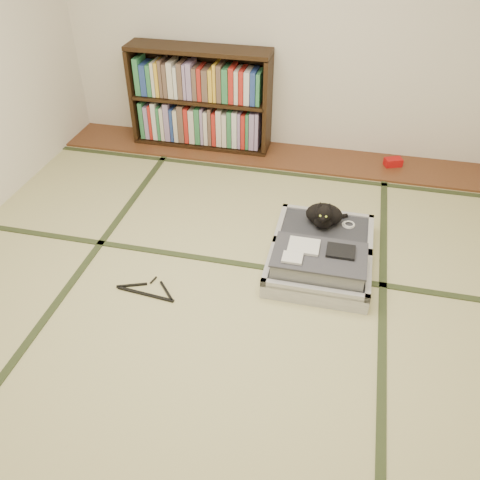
# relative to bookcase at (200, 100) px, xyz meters

# --- Properties ---
(floor) EXTENTS (4.50, 4.50, 0.00)m
(floor) POSITION_rel_bookcase_xyz_m (0.72, -2.07, -0.45)
(floor) COLOR tan
(floor) RESTS_ON ground
(wood_strip) EXTENTS (4.00, 0.50, 0.02)m
(wood_strip) POSITION_rel_bookcase_xyz_m (0.72, -0.07, -0.44)
(wood_strip) COLOR brown
(wood_strip) RESTS_ON ground
(red_item) EXTENTS (0.17, 0.14, 0.07)m
(red_item) POSITION_rel_bookcase_xyz_m (1.79, -0.04, -0.40)
(red_item) COLOR #B10E0E
(red_item) RESTS_ON wood_strip
(room_shell) EXTENTS (4.50, 4.50, 4.50)m
(room_shell) POSITION_rel_bookcase_xyz_m (0.72, -2.07, 1.01)
(room_shell) COLOR white
(room_shell) RESTS_ON ground
(tatami_borders) EXTENTS (4.00, 4.50, 0.01)m
(tatami_borders) POSITION_rel_bookcase_xyz_m (0.72, -1.58, -0.45)
(tatami_borders) COLOR #2D381E
(tatami_borders) RESTS_ON ground
(bookcase) EXTENTS (1.29, 0.29, 0.92)m
(bookcase) POSITION_rel_bookcase_xyz_m (0.00, 0.00, 0.00)
(bookcase) COLOR black
(bookcase) RESTS_ON wood_strip
(suitcase) EXTENTS (0.67, 0.90, 0.27)m
(suitcase) POSITION_rel_bookcase_xyz_m (1.29, -1.56, -0.36)
(suitcase) COLOR silver
(suitcase) RESTS_ON floor
(cat) EXTENTS (0.30, 0.30, 0.24)m
(cat) POSITION_rel_bookcase_xyz_m (1.28, -1.26, -0.23)
(cat) COLOR black
(cat) RESTS_ON suitcase
(cable_coil) EXTENTS (0.09, 0.09, 0.02)m
(cable_coil) POSITION_rel_bookcase_xyz_m (1.46, -1.22, -0.31)
(cable_coil) COLOR white
(cable_coil) RESTS_ON suitcase
(hanger) EXTENTS (0.41, 0.20, 0.01)m
(hanger) POSITION_rel_bookcase_xyz_m (0.24, -2.07, -0.44)
(hanger) COLOR black
(hanger) RESTS_ON floor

